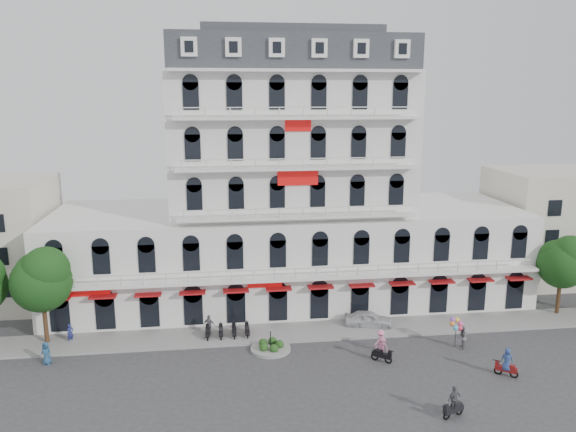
# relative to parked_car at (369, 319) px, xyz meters

# --- Properties ---
(ground) EXTENTS (120.00, 120.00, 0.00)m
(ground) POSITION_rel_parked_car_xyz_m (-5.95, -9.50, -0.71)
(ground) COLOR #38383A
(ground) RESTS_ON ground
(sidewalk) EXTENTS (53.00, 4.00, 0.16)m
(sidewalk) POSITION_rel_parked_car_xyz_m (-5.95, -0.50, -0.63)
(sidewalk) COLOR gray
(sidewalk) RESTS_ON ground
(main_building) EXTENTS (45.00, 15.00, 25.80)m
(main_building) POSITION_rel_parked_car_xyz_m (-5.95, 8.50, 9.25)
(main_building) COLOR silver
(main_building) RESTS_ON ground
(flank_building_east) EXTENTS (14.00, 10.00, 12.00)m
(flank_building_east) POSITION_rel_parked_car_xyz_m (24.05, 10.50, 5.29)
(flank_building_east) COLOR beige
(flank_building_east) RESTS_ON ground
(traffic_island) EXTENTS (3.20, 3.20, 1.60)m
(traffic_island) POSITION_rel_parked_car_xyz_m (-8.95, -3.50, -0.46)
(traffic_island) COLOR gray
(traffic_island) RESTS_ON ground
(parked_scooter_row) EXTENTS (4.40, 1.80, 1.10)m
(parked_scooter_row) POSITION_rel_parked_car_xyz_m (-12.30, -0.70, -0.71)
(parked_scooter_row) COLOR black
(parked_scooter_row) RESTS_ON ground
(tree_west_inner) EXTENTS (4.76, 4.76, 8.25)m
(tree_west_inner) POSITION_rel_parked_car_xyz_m (-26.90, -0.02, 4.97)
(tree_west_inner) COLOR #382314
(tree_west_inner) RESTS_ON ground
(tree_east_inner) EXTENTS (4.40, 4.37, 7.57)m
(tree_east_inner) POSITION_rel_parked_car_xyz_m (18.10, 0.48, 4.50)
(tree_east_inner) COLOR #382314
(tree_east_inner) RESTS_ON ground
(parked_car) EXTENTS (4.47, 2.62, 1.43)m
(parked_car) POSITION_rel_parked_car_xyz_m (0.00, 0.00, 0.00)
(parked_car) COLOR silver
(parked_car) RESTS_ON ground
(rider_east) EXTENTS (1.45, 1.16, 2.18)m
(rider_east) POSITION_rel_parked_car_xyz_m (7.54, -9.83, 0.37)
(rider_east) COLOR maroon
(rider_east) RESTS_ON ground
(rider_northeast) EXTENTS (1.62, 0.89, 2.17)m
(rider_northeast) POSITION_rel_parked_car_xyz_m (1.57, -14.39, 0.36)
(rider_northeast) COLOR black
(rider_northeast) RESTS_ON ground
(rider_center) EXTENTS (1.43, 1.18, 2.06)m
(rider_center) POSITION_rel_parked_car_xyz_m (-0.77, -6.54, 0.36)
(rider_center) COLOR black
(rider_center) RESTS_ON ground
(pedestrian_left) EXTENTS (0.98, 0.76, 1.77)m
(pedestrian_left) POSITION_rel_parked_car_xyz_m (-25.95, -3.67, 0.17)
(pedestrian_left) COLOR navy
(pedestrian_left) RESTS_ON ground
(pedestrian_mid) EXTENTS (1.14, 0.81, 1.79)m
(pedestrian_mid) POSITION_rel_parked_car_xyz_m (-13.82, 0.00, 0.18)
(pedestrian_mid) COLOR #5D5D65
(pedestrian_mid) RESTS_ON ground
(pedestrian_right) EXTENTS (1.34, 1.10, 1.80)m
(pedestrian_right) POSITION_rel_parked_car_xyz_m (-0.35, -4.81, 0.19)
(pedestrian_right) COLOR pink
(pedestrian_right) RESTS_ON ground
(pedestrian_far) EXTENTS (0.69, 0.69, 1.62)m
(pedestrian_far) POSITION_rel_parked_car_xyz_m (-25.09, 0.00, 0.10)
(pedestrian_far) COLOR navy
(pedestrian_far) RESTS_ON ground
(balloon_vendor) EXTENTS (1.49, 1.39, 2.45)m
(balloon_vendor) POSITION_rel_parked_car_xyz_m (6.12, -5.06, 0.54)
(balloon_vendor) COLOR slate
(balloon_vendor) RESTS_ON ground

